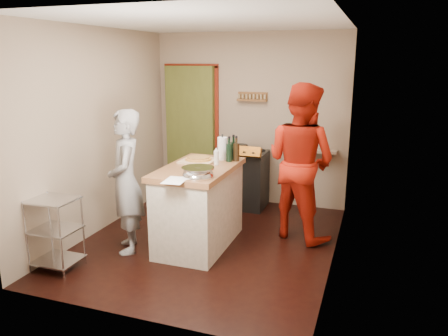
{
  "coord_description": "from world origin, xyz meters",
  "views": [
    {
      "loc": [
        1.85,
        -4.69,
        2.21
      ],
      "look_at": [
        0.2,
        0.0,
        0.96
      ],
      "focal_mm": 35.0,
      "sensor_mm": 36.0,
      "label": 1
    }
  ],
  "objects_px": {
    "stove": "(246,178)",
    "wire_shelving": "(55,230)",
    "person_stripe": "(126,182)",
    "island": "(199,204)",
    "person_red": "(300,162)"
  },
  "relations": [
    {
      "from": "stove",
      "to": "island",
      "type": "distance_m",
      "value": 1.54
    },
    {
      "from": "stove",
      "to": "wire_shelving",
      "type": "xyz_separation_m",
      "value": [
        -1.33,
        -2.62,
        -0.01
      ]
    },
    {
      "from": "stove",
      "to": "person_red",
      "type": "distance_m",
      "value": 1.38
    },
    {
      "from": "island",
      "to": "person_red",
      "type": "relative_size",
      "value": 0.75
    },
    {
      "from": "island",
      "to": "stove",
      "type": "bearing_deg",
      "value": 85.56
    },
    {
      "from": "person_stripe",
      "to": "person_red",
      "type": "distance_m",
      "value": 2.12
    },
    {
      "from": "island",
      "to": "person_red",
      "type": "distance_m",
      "value": 1.35
    },
    {
      "from": "person_red",
      "to": "island",
      "type": "bearing_deg",
      "value": 58.47
    },
    {
      "from": "person_stripe",
      "to": "stove",
      "type": "bearing_deg",
      "value": 124.87
    },
    {
      "from": "person_red",
      "to": "stove",
      "type": "bearing_deg",
      "value": -16.01
    },
    {
      "from": "stove",
      "to": "person_red",
      "type": "height_order",
      "value": "person_red"
    },
    {
      "from": "wire_shelving",
      "to": "person_stripe",
      "type": "distance_m",
      "value": 0.92
    },
    {
      "from": "wire_shelving",
      "to": "person_stripe",
      "type": "bearing_deg",
      "value": 55.49
    },
    {
      "from": "stove",
      "to": "person_stripe",
      "type": "relative_size",
      "value": 0.6
    },
    {
      "from": "stove",
      "to": "person_red",
      "type": "xyz_separation_m",
      "value": [
        0.95,
        -0.85,
        0.52
      ]
    }
  ]
}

